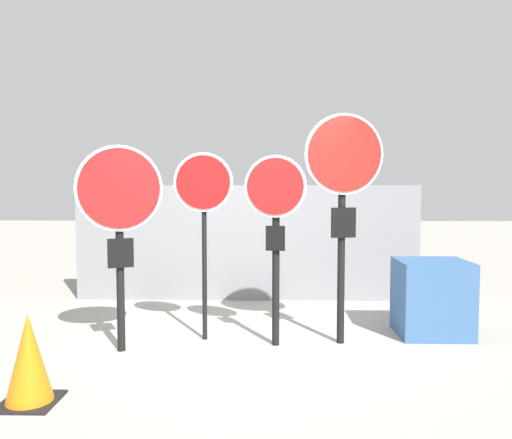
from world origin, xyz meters
TOP-DOWN VIEW (x-y plane):
  - ground_plane at (0.00, 0.00)m, footprint 40.00×40.00m
  - fence_back at (0.00, 2.11)m, footprint 5.28×0.12m
  - stop_sign_0 at (-1.22, -0.38)m, footprint 0.83×0.38m
  - stop_sign_1 at (-0.40, 0.04)m, footprint 0.66×0.11m
  - stop_sign_2 at (0.40, -0.15)m, footprint 0.67×0.17m
  - stop_sign_3 at (1.14, -0.06)m, footprint 0.87×0.20m
  - traffic_cone_0 at (-1.61, -1.64)m, footprint 0.45×0.45m
  - storage_crate at (2.26, 0.32)m, footprint 0.81×0.71m

SIDE VIEW (x-z plane):
  - ground_plane at x=0.00m, z-range 0.00..0.00m
  - traffic_cone_0 at x=-1.61m, z-range 0.00..0.73m
  - storage_crate at x=2.26m, z-range 0.00..0.89m
  - fence_back at x=0.00m, z-range 0.00..1.77m
  - stop_sign_2 at x=0.40m, z-range 0.40..2.48m
  - stop_sign_0 at x=-1.22m, z-range 0.43..2.61m
  - stop_sign_1 at x=-0.40m, z-range 0.55..2.68m
  - stop_sign_3 at x=1.14m, z-range 0.52..3.06m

